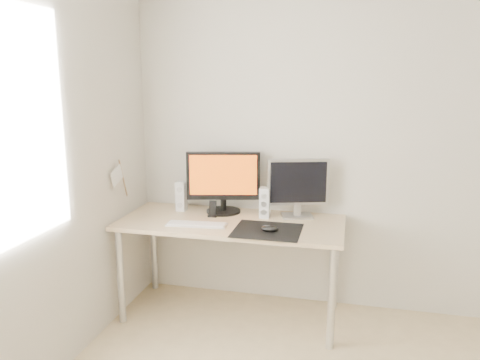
{
  "coord_description": "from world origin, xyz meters",
  "views": [
    {
      "loc": [
        -0.12,
        -1.74,
        1.72
      ],
      "look_at": [
        -0.89,
        1.48,
        1.01
      ],
      "focal_mm": 35.0,
      "sensor_mm": 36.0,
      "label": 1
    }
  ],
  "objects_px": {
    "desk": "(231,231)",
    "mouse": "(270,229)",
    "speaker_right": "(265,203)",
    "phone_dock": "(213,212)",
    "second_monitor": "(298,185)",
    "speaker_left": "(181,196)",
    "main_monitor": "(223,180)",
    "keyboard": "(197,224)"
  },
  "relations": [
    {
      "from": "main_monitor",
      "to": "second_monitor",
      "type": "xyz_separation_m",
      "value": [
        0.56,
        0.01,
        -0.01
      ]
    },
    {
      "from": "desk",
      "to": "main_monitor",
      "type": "bearing_deg",
      "value": 119.5
    },
    {
      "from": "speaker_right",
      "to": "phone_dock",
      "type": "distance_m",
      "value": 0.39
    },
    {
      "from": "speaker_right",
      "to": "keyboard",
      "type": "bearing_deg",
      "value": -144.99
    },
    {
      "from": "phone_dock",
      "to": "speaker_right",
      "type": "bearing_deg",
      "value": 9.75
    },
    {
      "from": "desk",
      "to": "speaker_left",
      "type": "xyz_separation_m",
      "value": [
        -0.44,
        0.17,
        0.19
      ]
    },
    {
      "from": "second_monitor",
      "to": "speaker_right",
      "type": "bearing_deg",
      "value": -163.17
    },
    {
      "from": "main_monitor",
      "to": "desk",
      "type": "bearing_deg",
      "value": -60.5
    },
    {
      "from": "desk",
      "to": "second_monitor",
      "type": "bearing_deg",
      "value": 24.54
    },
    {
      "from": "phone_dock",
      "to": "mouse",
      "type": "bearing_deg",
      "value": -29.2
    },
    {
      "from": "mouse",
      "to": "phone_dock",
      "type": "height_order",
      "value": "phone_dock"
    },
    {
      "from": "desk",
      "to": "main_monitor",
      "type": "relative_size",
      "value": 2.93
    },
    {
      "from": "speaker_right",
      "to": "phone_dock",
      "type": "xyz_separation_m",
      "value": [
        -0.38,
        -0.06,
        -0.08
      ]
    },
    {
      "from": "main_monitor",
      "to": "speaker_right",
      "type": "distance_m",
      "value": 0.36
    },
    {
      "from": "desk",
      "to": "speaker_right",
      "type": "xyz_separation_m",
      "value": [
        0.22,
        0.14,
        0.19
      ]
    },
    {
      "from": "desk",
      "to": "phone_dock",
      "type": "distance_m",
      "value": 0.21
    },
    {
      "from": "keyboard",
      "to": "speaker_right",
      "type": "bearing_deg",
      "value": 35.01
    },
    {
      "from": "main_monitor",
      "to": "speaker_left",
      "type": "distance_m",
      "value": 0.36
    },
    {
      "from": "desk",
      "to": "second_monitor",
      "type": "height_order",
      "value": "second_monitor"
    },
    {
      "from": "speaker_right",
      "to": "phone_dock",
      "type": "bearing_deg",
      "value": -170.25
    },
    {
      "from": "desk",
      "to": "keyboard",
      "type": "bearing_deg",
      "value": -141.69
    },
    {
      "from": "mouse",
      "to": "desk",
      "type": "distance_m",
      "value": 0.38
    },
    {
      "from": "speaker_right",
      "to": "keyboard",
      "type": "xyz_separation_m",
      "value": [
        -0.43,
        -0.3,
        -0.1
      ]
    },
    {
      "from": "speaker_right",
      "to": "keyboard",
      "type": "height_order",
      "value": "speaker_right"
    },
    {
      "from": "speaker_left",
      "to": "phone_dock",
      "type": "xyz_separation_m",
      "value": [
        0.28,
        -0.1,
        -0.08
      ]
    },
    {
      "from": "second_monitor",
      "to": "speaker_left",
      "type": "relative_size",
      "value": 1.97
    },
    {
      "from": "speaker_left",
      "to": "second_monitor",
      "type": "bearing_deg",
      "value": 2.04
    },
    {
      "from": "main_monitor",
      "to": "keyboard",
      "type": "xyz_separation_m",
      "value": [
        -0.1,
        -0.35,
        -0.25
      ]
    },
    {
      "from": "desk",
      "to": "main_monitor",
      "type": "distance_m",
      "value": 0.4
    },
    {
      "from": "speaker_left",
      "to": "mouse",
      "type": "bearing_deg",
      "value": -25.9
    },
    {
      "from": "speaker_right",
      "to": "desk",
      "type": "bearing_deg",
      "value": -148.31
    },
    {
      "from": "mouse",
      "to": "second_monitor",
      "type": "bearing_deg",
      "value": 71.08
    },
    {
      "from": "speaker_right",
      "to": "phone_dock",
      "type": "relative_size",
      "value": 1.88
    },
    {
      "from": "desk",
      "to": "mouse",
      "type": "bearing_deg",
      "value": -31.48
    },
    {
      "from": "second_monitor",
      "to": "speaker_right",
      "type": "height_order",
      "value": "second_monitor"
    },
    {
      "from": "mouse",
      "to": "second_monitor",
      "type": "relative_size",
      "value": 0.27
    },
    {
      "from": "second_monitor",
      "to": "main_monitor",
      "type": "bearing_deg",
      "value": -178.64
    },
    {
      "from": "speaker_left",
      "to": "phone_dock",
      "type": "distance_m",
      "value": 0.31
    },
    {
      "from": "main_monitor",
      "to": "speaker_right",
      "type": "xyz_separation_m",
      "value": [
        0.33,
        -0.06,
        -0.14
      ]
    },
    {
      "from": "phone_dock",
      "to": "second_monitor",
      "type": "bearing_deg",
      "value": 12.47
    },
    {
      "from": "mouse",
      "to": "main_monitor",
      "type": "height_order",
      "value": "main_monitor"
    },
    {
      "from": "speaker_left",
      "to": "keyboard",
      "type": "distance_m",
      "value": 0.42
    }
  ]
}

